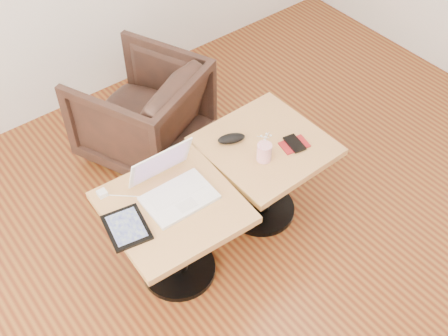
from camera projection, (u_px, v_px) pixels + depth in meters
room_shell at (351, 112)px, 1.87m from camera, size 4.52×4.52×2.71m
side_table_left at (174, 223)px, 2.73m from camera, size 0.64×0.64×0.55m
side_table_right at (264, 162)px, 3.02m from camera, size 0.62×0.62×0.55m
laptop at (173, 186)px, 2.65m from camera, size 0.34×0.31×0.22m
tablet at (127, 227)px, 2.53m from camera, size 0.22×0.25×0.02m
charging_adapter at (102, 193)px, 2.67m from camera, size 0.04×0.04×0.03m
glasses_case at (231, 138)px, 2.91m from camera, size 0.16×0.12×0.05m
striped_cup at (264, 152)px, 2.81m from camera, size 0.08×0.08×0.10m
earbuds_tangle at (266, 136)px, 2.95m from camera, size 0.07×0.05×0.01m
phone_on_sleeve at (294, 144)px, 2.91m from camera, size 0.16×0.14×0.02m
armchair at (142, 111)px, 3.46m from camera, size 0.89×0.90×0.63m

